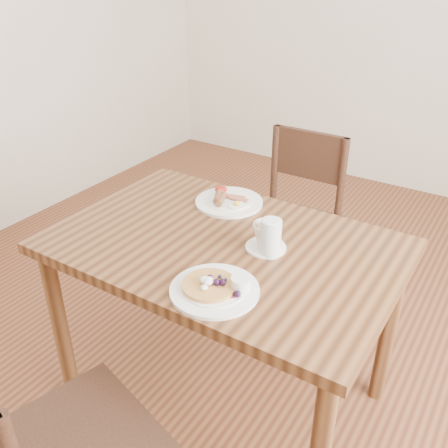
% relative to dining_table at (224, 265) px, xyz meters
% --- Properties ---
extents(ground, '(5.00, 5.00, 0.00)m').
position_rel_dining_table_xyz_m(ground, '(0.00, 0.00, -0.65)').
color(ground, '#532917').
rests_on(ground, ground).
extents(dining_table, '(1.20, 0.80, 0.75)m').
position_rel_dining_table_xyz_m(dining_table, '(0.00, 0.00, 0.00)').
color(dining_table, brown).
rests_on(dining_table, ground).
extents(chair_near, '(0.52, 0.52, 0.88)m').
position_rel_dining_table_xyz_m(chair_near, '(-0.04, -0.78, -0.16)').
color(chair_near, '#3D2216').
rests_on(chair_near, ground).
extents(chair_far, '(0.42, 0.42, 0.88)m').
position_rel_dining_table_xyz_m(chair_far, '(-0.08, 0.77, -0.16)').
color(chair_far, '#3D2216').
rests_on(chair_far, ground).
extents(pancake_plate, '(0.27, 0.27, 0.06)m').
position_rel_dining_table_xyz_m(pancake_plate, '(0.14, -0.26, 0.11)').
color(pancake_plate, white).
rests_on(pancake_plate, dining_table).
extents(breakfast_plate, '(0.27, 0.27, 0.04)m').
position_rel_dining_table_xyz_m(breakfast_plate, '(-0.15, 0.26, 0.11)').
color(breakfast_plate, white).
rests_on(breakfast_plate, dining_table).
extents(teacup_saucer, '(0.14, 0.14, 0.10)m').
position_rel_dining_table_xyz_m(teacup_saucer, '(0.14, 0.04, 0.14)').
color(teacup_saucer, white).
rests_on(teacup_saucer, dining_table).
extents(water_glass, '(0.07, 0.07, 0.13)m').
position_rel_dining_table_xyz_m(water_glass, '(0.17, 0.01, 0.16)').
color(water_glass, silver).
rests_on(water_glass, dining_table).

